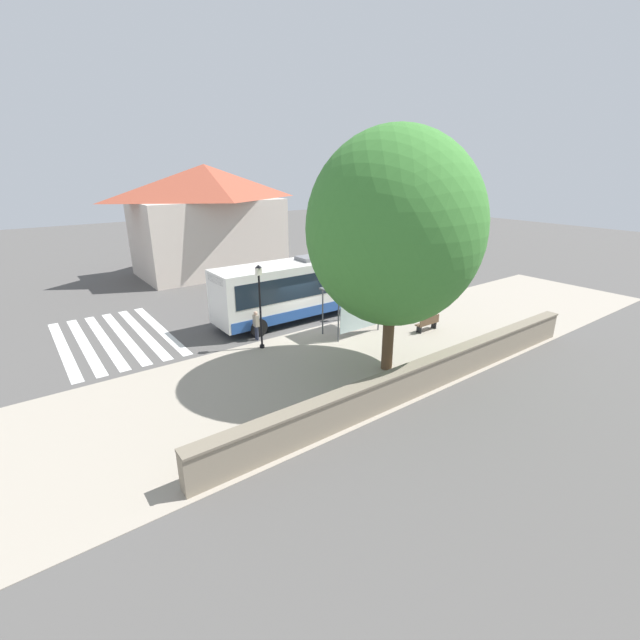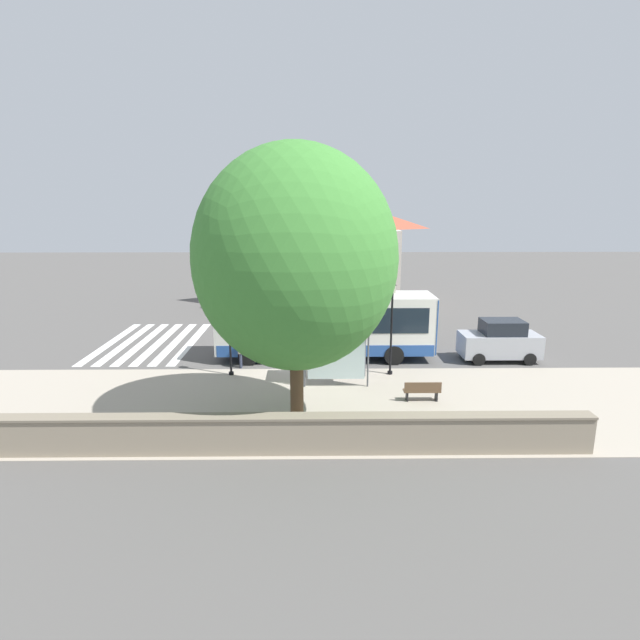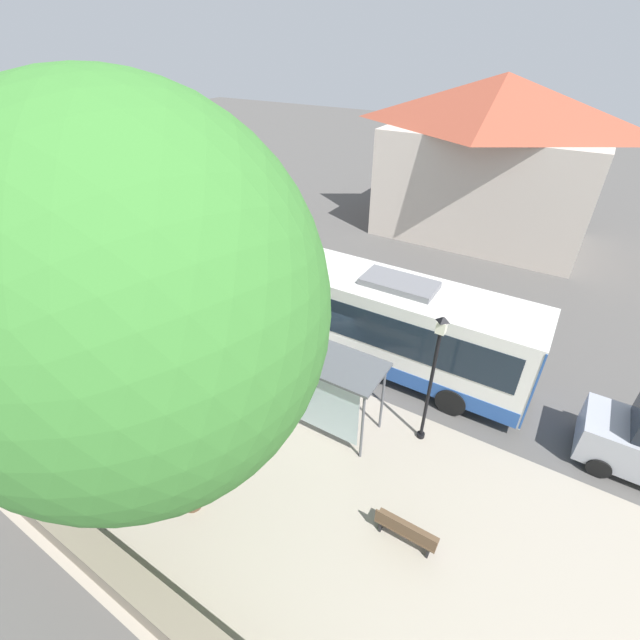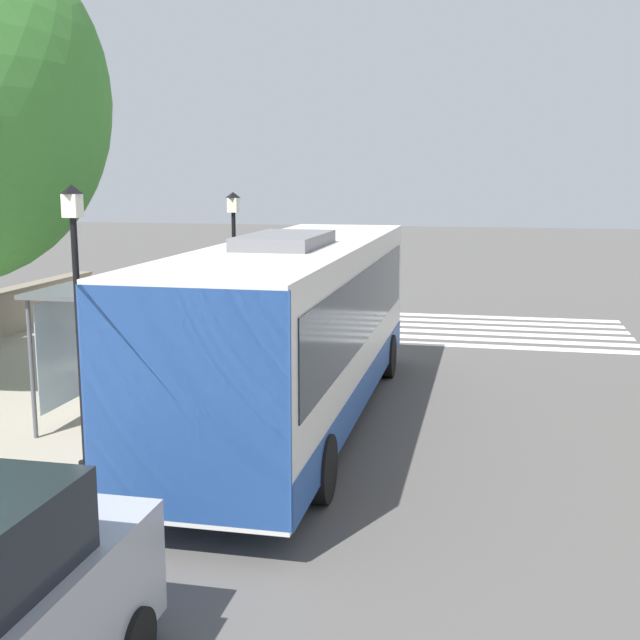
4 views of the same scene
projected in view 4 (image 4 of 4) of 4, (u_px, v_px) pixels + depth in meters
ground_plane at (226, 399)px, 16.88m from camera, size 120.00×120.00×0.00m
sidewalk_plaza at (33, 387)px, 17.80m from camera, size 9.00×44.00×0.02m
crosswalk_stripes at (476, 330)px, 24.41m from camera, size 9.00×5.25×0.01m
bus at (297, 326)px, 14.81m from camera, size 2.69×11.31×3.65m
bus_shelter at (95, 309)px, 15.18m from camera, size 1.65×3.15×2.61m
pedestrian at (275, 331)px, 19.44m from camera, size 0.34×0.22×1.58m
street_lamp_near at (78, 306)px, 12.27m from camera, size 0.28×0.28×4.50m
street_lamp_far at (234, 263)px, 19.68m from camera, size 0.28×0.28×4.24m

